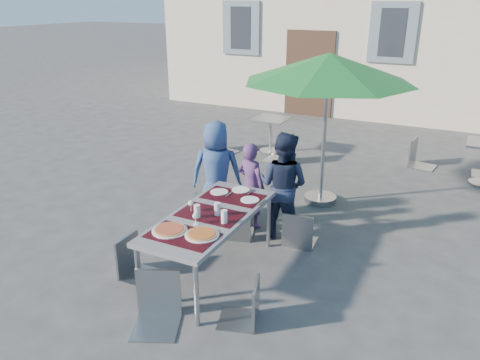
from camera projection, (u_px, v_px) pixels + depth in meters
The scene contains 20 objects.
ground at pixel (262, 263), 5.61m from camera, with size 90.00×90.00×0.00m, color #3F4041.
dining_table at pixel (210, 219), 5.16m from camera, with size 0.80×1.85×0.76m.
pizza_near_left at pixel (170, 230), 4.76m from camera, with size 0.36×0.36×0.03m.
pizza_near_right at pixel (202, 234), 4.67m from camera, with size 0.35×0.35×0.03m.
glassware at pixel (209, 212), 5.02m from camera, with size 0.53×0.36×0.15m.
place_settings at pixel (237, 194), 5.65m from camera, with size 0.70×0.45×0.01m.
child_0 at pixel (217, 172), 6.49m from camera, with size 0.70×0.46×1.43m, color #2F4A82.
child_1 at pixel (251, 186), 6.34m from camera, with size 0.44×0.29×1.20m, color #553266.
child_2 at pixel (283, 186), 6.03m from camera, with size 0.69×0.40×1.42m, color #1C243D.
chair_0 at pixel (210, 190), 6.23m from camera, with size 0.57×0.58×0.98m.
chair_1 at pixel (236, 199), 6.01m from camera, with size 0.52×0.53×0.95m.
chair_2 at pixel (300, 209), 5.83m from camera, with size 0.43×0.43×0.89m.
chair_3 at pixel (132, 234), 5.19m from camera, with size 0.41×0.40×0.89m.
chair_4 at pixel (247, 279), 4.43m from camera, with size 0.47×0.47×0.84m.
chair_5 at pixel (154, 270), 4.40m from camera, with size 0.58×0.58×0.99m.
patio_umbrella at pixel (329, 69), 6.57m from camera, with size 2.48×2.48×2.26m.
cafe_table_0 at pixel (271, 130), 9.47m from camera, with size 0.67×0.67×0.71m.
bg_chair_l_0 at pixel (220, 122), 9.46m from camera, with size 0.56×0.56×1.06m.
bg_chair_r_0 at pixel (284, 131), 8.90m from camera, with size 0.48×0.48×1.03m.
bg_chair_l_1 at pixel (421, 136), 8.65m from camera, with size 0.50×0.49×0.99m.
Camera 1 is at (1.93, -4.47, 2.98)m, focal length 35.00 mm.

